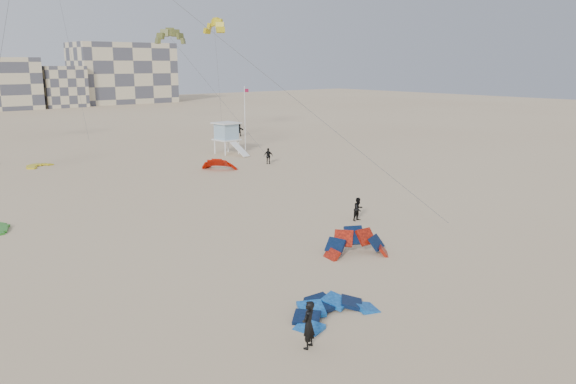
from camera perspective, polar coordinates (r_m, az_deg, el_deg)
ground at (r=25.03m, az=0.11°, el=-12.18°), size 320.00×320.00×0.00m
kite_ground_blue at (r=24.89m, az=4.57°, el=-12.37°), size 3.97×4.18×1.79m
kite_ground_orange at (r=32.31m, az=6.97°, el=-6.36°), size 4.86×4.85×3.66m
kite_ground_red_far at (r=58.14m, az=-6.92°, el=2.31°), size 5.15×5.13×3.54m
kite_ground_yellow at (r=64.72m, az=-24.01°, el=2.36°), size 3.79×3.85×0.53m
kitesurfer_main at (r=21.87m, az=2.08°, el=-13.32°), size 0.82×0.69×1.91m
kitesurfer_b at (r=38.99m, az=7.16°, el=-1.74°), size 0.82×0.66×1.63m
kitesurfer_d at (r=60.68m, az=-2.00°, el=3.67°), size 1.04×0.99×1.73m
kitesurfer_f at (r=84.43m, az=-5.00°, el=6.30°), size 1.21×1.83×1.89m
kite_fly_olive at (r=66.70m, az=-11.86°, el=15.08°), size 6.07×14.99×13.57m
kite_fly_yellow at (r=81.02m, az=-7.50°, el=16.25°), size 4.02×3.93×15.95m
lifeguard_tower_near at (r=67.80m, az=-6.25°, el=5.44°), size 2.88×5.27×3.77m
flagpole at (r=68.49m, az=-4.39°, el=7.49°), size 0.65×0.10×7.95m
condo_east at (r=162.79m, az=-16.42°, el=11.50°), size 26.00×14.00×16.00m
condo_fill_right at (r=152.81m, az=-22.03°, el=9.90°), size 10.00×10.00×10.00m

